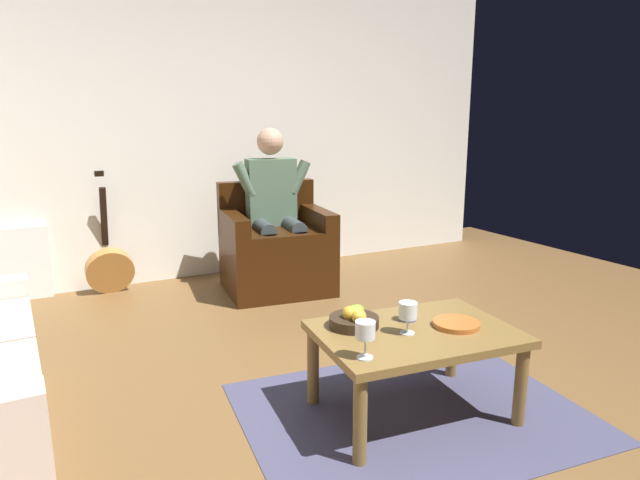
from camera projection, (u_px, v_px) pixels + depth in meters
name	position (u px, v px, depth m)	size (l,w,h in m)	color
ground_plane	(419.00, 418.00, 2.68)	(7.02, 7.02, 0.00)	brown
wall_back	(221.00, 128.00, 4.95)	(5.71, 0.06, 2.64)	silver
rug	(412.00, 412.00, 2.72)	(1.63, 1.25, 0.01)	#3E3D57
armchair	(276.00, 251.00, 4.61)	(0.92, 0.84, 0.88)	#321907
person_seated	(275.00, 203.00, 4.53)	(0.66, 0.58, 1.33)	#516C55
coffee_table	(414.00, 342.00, 2.64)	(0.99, 0.74, 0.43)	brown
guitar	(109.00, 266.00, 4.54)	(0.38, 0.33, 1.00)	#B17738
radiator	(4.00, 266.00, 4.30)	(0.65, 0.06, 0.58)	white
wine_glass_near	(408.00, 312.00, 2.56)	(0.09, 0.09, 0.15)	silver
wine_glass_far	(365.00, 332.00, 2.30)	(0.09, 0.09, 0.16)	silver
fruit_bowl	(354.00, 319.00, 2.66)	(0.24, 0.24, 0.11)	#2E2116
decorative_dish	(456.00, 324.00, 2.67)	(0.23, 0.23, 0.02)	#B56028
candle_jar	(407.00, 314.00, 2.75)	(0.09, 0.09, 0.07)	#4C5B86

